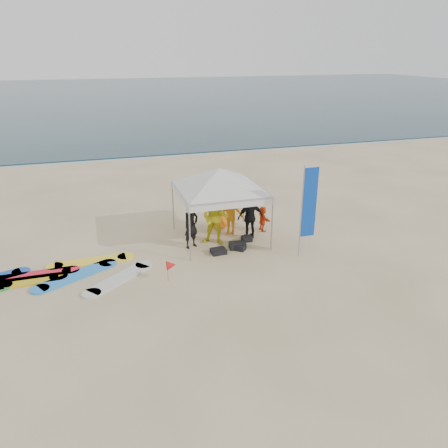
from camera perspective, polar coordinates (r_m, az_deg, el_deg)
name	(u,v)px	position (r m, az deg, el deg)	size (l,w,h in m)	color
ground	(220,303)	(11.99, -0.47, -10.25)	(120.00, 120.00, 0.00)	beige
ocean	(106,96)	(70.09, -15.20, 15.88)	(160.00, 84.00, 0.08)	#0C2633
shoreline_foam	(139,157)	(28.80, -10.99, 8.63)	(160.00, 1.20, 0.01)	silver
person_black_a	(191,226)	(14.89, -4.32, -0.20)	(0.58, 0.38, 1.60)	black
person_yellow	(215,218)	(15.05, -1.18, 0.83)	(0.95, 0.74, 1.96)	yellow
person_orange_a	(230,213)	(15.99, 0.85, 1.43)	(1.04, 0.60, 1.60)	orange
person_black_b	(250,217)	(15.61, 3.44, 0.92)	(0.95, 0.40, 1.62)	black
person_orange_b	(219,209)	(16.48, -0.60, 2.00)	(0.76, 0.50, 1.56)	orange
person_seated	(263,219)	(16.42, 5.08, 0.70)	(0.88, 0.28, 0.95)	#DD4113
canopy_tent	(220,168)	(14.96, -0.59, 7.29)	(3.98, 3.98, 3.00)	#A5A5A8
feather_flag	(308,204)	(14.12, 10.98, 2.59)	(0.53, 0.04, 3.09)	#A5A5A8
marker_pennant	(171,265)	(12.93, -6.89, -5.37)	(0.28, 0.28, 0.64)	#A5A5A8
gear_pile	(234,246)	(14.99, 1.34, -2.92)	(1.69, 1.00, 0.22)	black
surfboard_spread	(44,278)	(14.16, -22.51, -6.55)	(6.13, 2.58, 0.07)	silver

